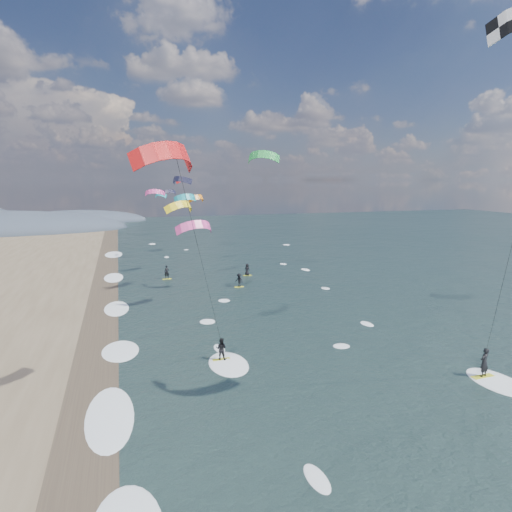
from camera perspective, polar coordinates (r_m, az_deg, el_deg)
name	(u,v)px	position (r m, az deg, el deg)	size (l,w,h in m)	color
ground	(354,445)	(22.36, 12.97, -23.30)	(260.00, 260.00, 0.00)	black
wet_sand_strip	(93,385)	(28.69, -20.94, -15.79)	(3.00, 240.00, 0.00)	#382D23
kitesurfer_near_b	(196,236)	(23.45, -8.06, 2.67)	(6.93, 8.86, 14.59)	gold
far_kitesurfers	(225,275)	(52.18, -4.14, -2.55)	(11.24, 7.45, 1.72)	gold
bg_kite_field	(182,190)	(69.08, -9.81, 8.62)	(11.30, 66.16, 7.90)	#D83F8C
shoreline_surf	(114,353)	(32.99, -18.39, -12.17)	(2.40, 79.40, 0.11)	white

